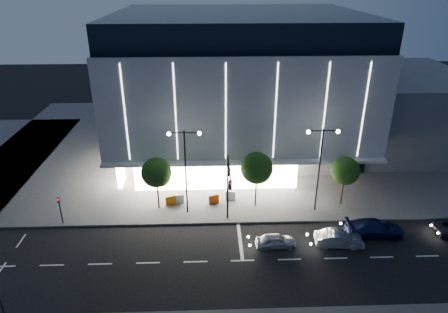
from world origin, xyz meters
TOP-DOWN VIEW (x-y plane):
  - ground at (0.00, 0.00)m, footprint 160.00×160.00m
  - sidewalk_museum at (5.00, 24.00)m, footprint 70.00×40.00m
  - museum at (2.98, 22.31)m, footprint 30.00×25.80m
  - annex_building at (26.00, 24.00)m, footprint 16.00×20.00m
  - traffic_mast at (1.00, 3.34)m, footprint 0.33×5.89m
  - street_lamp_west at (-3.00, 6.00)m, footprint 3.16×0.36m
  - street_lamp_east at (10.00, 6.00)m, footprint 3.16×0.36m
  - ped_signal_far at (-15.00, 4.50)m, footprint 0.22×0.24m
  - ped_signal_near at (-15.00, -7.50)m, footprint 0.22×0.24m
  - tree_left at (-5.97, 7.02)m, footprint 3.02×3.02m
  - tree_mid at (4.03, 7.02)m, footprint 3.25×3.25m
  - tree_right at (13.03, 7.02)m, footprint 2.91×2.91m
  - car_lead at (5.07, 0.30)m, footprint 3.70×1.66m
  - car_second at (10.72, 0.27)m, footprint 4.37×1.85m
  - car_third at (14.50, 1.68)m, footprint 5.34×2.24m
  - barrier_a at (-4.82, 7.55)m, footprint 1.12×0.60m
  - barrier_b at (-4.00, 7.77)m, footprint 1.12×0.38m
  - barrier_c at (-0.32, 7.61)m, footprint 1.12×0.62m
  - barrier_d at (1.48, 8.34)m, footprint 1.13×0.45m

SIDE VIEW (x-z plane):
  - ground at x=0.00m, z-range 0.00..0.00m
  - sidewalk_museum at x=5.00m, z-range 0.00..0.15m
  - car_lead at x=5.07m, z-range 0.00..1.23m
  - barrier_a at x=-4.82m, z-range 0.15..1.15m
  - barrier_b at x=-4.00m, z-range 0.15..1.15m
  - barrier_c at x=-0.32m, z-range 0.15..1.15m
  - barrier_d at x=1.48m, z-range 0.15..1.15m
  - car_second at x=10.72m, z-range 0.00..1.40m
  - car_third at x=14.50m, z-range 0.00..1.54m
  - ped_signal_far at x=-15.00m, z-range 0.39..3.39m
  - ped_signal_near at x=-15.00m, z-range 0.39..3.39m
  - tree_right at x=13.03m, z-range 1.13..6.64m
  - tree_left at x=-5.97m, z-range 1.17..6.90m
  - tree_mid at x=4.03m, z-range 1.26..7.41m
  - annex_building at x=26.00m, z-range 0.00..10.00m
  - traffic_mast at x=1.00m, z-range 1.49..8.56m
  - street_lamp_west at x=-3.00m, z-range 1.46..10.46m
  - street_lamp_east at x=10.00m, z-range 1.46..10.46m
  - museum at x=2.98m, z-range 0.27..18.27m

